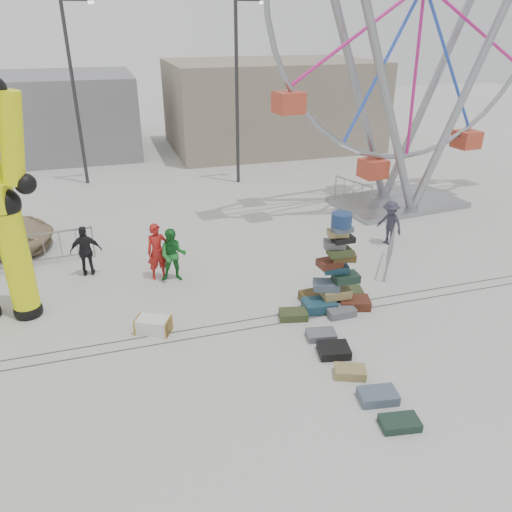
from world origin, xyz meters
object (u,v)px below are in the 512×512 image
object	(u,v)px
suitcase_tower	(336,280)
barricade_wheel_back	(353,193)
ferris_wheel	(421,16)
lamp_post_right	(239,85)
barricade_wheel_front	(390,252)
pedestrian_red	(157,252)
barricade_dummy_c	(61,246)
lamp_post_left	(75,85)
pedestrian_black	(86,251)
steamer_trunk	(153,325)
pedestrian_green	(173,255)
pedestrian_grey	(390,223)

from	to	relation	value
suitcase_tower	barricade_wheel_back	world-z (taller)	suitcase_tower
ferris_wheel	barricade_wheel_back	distance (m)	6.97
lamp_post_right	suitcase_tower	bearing A→B (deg)	-92.93
barricade_wheel_front	pedestrian_red	xyz separation A→B (m)	(-7.01, 1.46, 0.32)
suitcase_tower	barricade_dummy_c	xyz separation A→B (m)	(-7.25, 5.06, -0.20)
lamp_post_left	barricade_wheel_front	world-z (taller)	lamp_post_left
barricade_dummy_c	pedestrian_black	world-z (taller)	pedestrian_black
steamer_trunk	barricade_wheel_front	bearing A→B (deg)	37.80
pedestrian_green	pedestrian_black	world-z (taller)	pedestrian_green
lamp_post_left	pedestrian_grey	size ratio (longest dim) A/B	5.14
barricade_wheel_front	pedestrian_red	size ratio (longest dim) A/B	1.15
suitcase_tower	pedestrian_red	xyz separation A→B (m)	(-4.40, 3.03, 0.12)
barricade_wheel_front	steamer_trunk	bearing A→B (deg)	137.49
lamp_post_left	pedestrian_black	size ratio (longest dim) A/B	5.03
barricade_wheel_front	lamp_post_left	bearing A→B (deg)	72.59
barricade_wheel_back	suitcase_tower	bearing A→B (deg)	-50.42
pedestrian_green	pedestrian_black	xyz separation A→B (m)	(-2.47, 1.14, -0.03)
lamp_post_left	pedestrian_green	distance (m)	12.03
suitcase_tower	barricade_wheel_back	size ratio (longest dim) A/B	1.35
lamp_post_right	barricade_wheel_back	world-z (taller)	lamp_post_right
barricade_wheel_back	pedestrian_black	world-z (taller)	pedestrian_black
suitcase_tower	barricade_wheel_front	world-z (taller)	suitcase_tower
barricade_wheel_front	pedestrian_green	bearing A→B (deg)	116.53
suitcase_tower	barricade_wheel_back	distance (m)	8.36
lamp_post_right	pedestrian_grey	distance (m)	9.90
ferris_wheel	barricade_wheel_back	size ratio (longest dim) A/B	7.35
barricade_wheel_back	pedestrian_green	size ratio (longest dim) A/B	1.22
suitcase_tower	lamp_post_right	bearing A→B (deg)	95.44
pedestrian_black	suitcase_tower	bearing A→B (deg)	152.71
barricade_dummy_c	pedestrian_grey	distance (m)	10.99
steamer_trunk	barricade_wheel_front	xyz separation A→B (m)	(7.53, 1.46, 0.35)
steamer_trunk	barricade_wheel_front	size ratio (longest dim) A/B	0.42
lamp_post_right	steamer_trunk	xyz separation A→B (m)	(-5.53, -11.83, -4.29)
steamer_trunk	lamp_post_left	bearing A→B (deg)	122.94
barricade_wheel_back	lamp_post_right	bearing A→B (deg)	-162.81
barricade_dummy_c	pedestrian_black	bearing A→B (deg)	-60.79
pedestrian_green	pedestrian_grey	world-z (taller)	pedestrian_green
pedestrian_red	pedestrian_black	world-z (taller)	pedestrian_red
lamp_post_left	suitcase_tower	bearing A→B (deg)	-65.37
suitcase_tower	pedestrian_red	world-z (taller)	suitcase_tower
pedestrian_grey	steamer_trunk	bearing A→B (deg)	-89.01
lamp_post_left	barricade_wheel_back	distance (m)	13.15
steamer_trunk	ferris_wheel	bearing A→B (deg)	58.01
lamp_post_right	suitcase_tower	distance (m)	12.52
barricade_wheel_back	pedestrian_red	xyz separation A→B (m)	(-8.61, -4.19, 0.32)
suitcase_tower	barricade_dummy_c	bearing A→B (deg)	153.48
pedestrian_red	lamp_post_right	bearing A→B (deg)	52.01
pedestrian_red	pedestrian_grey	world-z (taller)	pedestrian_red
steamer_trunk	pedestrian_grey	size ratio (longest dim) A/B	0.54
ferris_wheel	steamer_trunk	bearing A→B (deg)	-154.85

